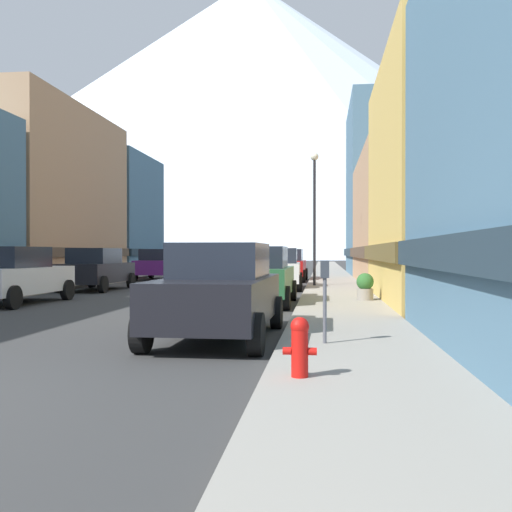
% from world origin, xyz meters
% --- Properties ---
extents(sidewalk_left, '(2.50, 100.00, 0.15)m').
position_xyz_m(sidewalk_left, '(-6.25, 35.00, 0.07)').
color(sidewalk_left, gray).
rests_on(sidewalk_left, ground).
extents(sidewalk_right, '(2.50, 100.00, 0.15)m').
position_xyz_m(sidewalk_right, '(6.25, 35.00, 0.07)').
color(sidewalk_right, gray).
rests_on(sidewalk_right, ground).
extents(storefront_left_2, '(7.44, 13.14, 9.81)m').
position_xyz_m(storefront_left_2, '(-11.07, 26.75, 4.74)').
color(storefront_left_2, tan).
rests_on(storefront_left_2, ground).
extents(storefront_left_3, '(10.13, 8.73, 8.96)m').
position_xyz_m(storefront_left_3, '(-12.42, 38.20, 4.32)').
color(storefront_left_3, slate).
rests_on(storefront_left_3, ground).
extents(storefront_right_2, '(8.83, 11.93, 6.29)m').
position_xyz_m(storefront_right_2, '(11.76, 24.45, 3.03)').
color(storefront_right_2, tan).
rests_on(storefront_right_2, ground).
extents(storefront_right_3, '(7.38, 10.18, 11.67)m').
position_xyz_m(storefront_right_3, '(11.04, 35.54, 5.65)').
color(storefront_right_3, slate).
rests_on(storefront_right_3, ground).
extents(car_left_1, '(2.17, 4.45, 1.78)m').
position_xyz_m(car_left_1, '(-3.80, 12.19, 0.90)').
color(car_left_1, silver).
rests_on(car_left_1, ground).
extents(car_left_2, '(2.09, 4.41, 1.78)m').
position_xyz_m(car_left_2, '(-3.80, 18.80, 0.90)').
color(car_left_2, black).
rests_on(car_left_2, ground).
extents(car_left_3, '(2.12, 4.43, 1.78)m').
position_xyz_m(car_left_3, '(-3.80, 28.09, 0.90)').
color(car_left_3, '#591E72').
rests_on(car_left_3, ground).
extents(car_right_0, '(2.12, 4.43, 1.78)m').
position_xyz_m(car_right_0, '(3.80, 5.83, 0.90)').
color(car_right_0, black).
rests_on(car_right_0, ground).
extents(car_right_1, '(2.08, 4.41, 1.78)m').
position_xyz_m(car_right_1, '(3.80, 12.77, 0.90)').
color(car_right_1, '#265933').
rests_on(car_right_1, ground).
extents(car_right_2, '(2.17, 4.45, 1.78)m').
position_xyz_m(car_right_2, '(3.80, 20.33, 0.90)').
color(car_right_2, silver).
rests_on(car_right_2, ground).
extents(car_right_3, '(2.10, 4.42, 1.78)m').
position_xyz_m(car_right_3, '(3.80, 27.30, 0.90)').
color(car_right_3, '#9E1111').
rests_on(car_right_3, ground).
extents(car_driving_0, '(2.06, 4.40, 1.78)m').
position_xyz_m(car_driving_0, '(-1.60, 41.00, 0.90)').
color(car_driving_0, '#19478C').
rests_on(car_driving_0, ground).
extents(car_driving_1, '(2.06, 4.40, 1.78)m').
position_xyz_m(car_driving_1, '(-1.60, 45.72, 0.90)').
color(car_driving_1, '#9E1111').
rests_on(car_driving_1, ground).
extents(fire_hydrant_near, '(0.40, 0.22, 0.70)m').
position_xyz_m(fire_hydrant_near, '(5.45, 1.99, 0.53)').
color(fire_hydrant_near, red).
rests_on(fire_hydrant_near, sidewalk_right).
extents(parking_meter_near, '(0.14, 0.10, 1.33)m').
position_xyz_m(parking_meter_near, '(5.75, 4.56, 1.01)').
color(parking_meter_near, '#595960').
rests_on(parking_meter_near, sidewalk_right).
extents(potted_plant_2, '(0.53, 0.53, 0.82)m').
position_xyz_m(potted_plant_2, '(7.00, 13.14, 0.57)').
color(potted_plant_2, gray).
rests_on(potted_plant_2, sidewalk_right).
extents(streetlamp_right, '(0.36, 0.36, 5.86)m').
position_xyz_m(streetlamp_right, '(5.35, 20.94, 3.99)').
color(streetlamp_right, black).
rests_on(streetlamp_right, sidewalk_right).
extents(mountain_backdrop, '(315.40, 315.40, 126.39)m').
position_xyz_m(mountain_backdrop, '(-27.48, 260.00, 63.20)').
color(mountain_backdrop, silver).
rests_on(mountain_backdrop, ground).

